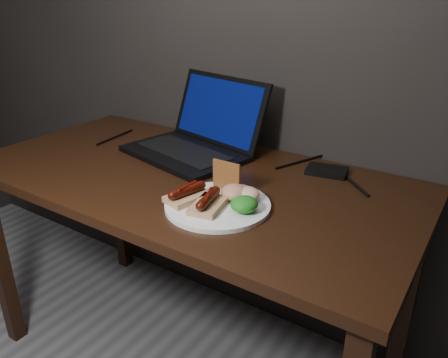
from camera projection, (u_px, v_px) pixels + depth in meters
desk at (187, 200)px, 1.38m from camera, size 1.40×0.70×0.75m
laptop at (197, 137)px, 1.51m from camera, size 0.47×0.42×0.25m
hard_drive at (327, 171)px, 1.35m from camera, size 0.13×0.10×0.02m
desk_cables at (222, 157)px, 1.47m from camera, size 0.98×0.38×0.01m
plate at (218, 205)px, 1.14m from camera, size 0.33×0.33×0.01m
bread_sausage_left at (187, 194)px, 1.15m from camera, size 0.10×0.13×0.04m
bread_sausage_center at (208, 202)px, 1.10m from camera, size 0.09×0.13×0.04m
crispbread at (226, 176)px, 1.19m from camera, size 0.09×0.01×0.08m
salad_greens at (244, 204)px, 1.09m from camera, size 0.07×0.07×0.04m
salsa_mound at (235, 192)px, 1.15m from camera, size 0.07×0.07×0.04m
coleslaw_mound at (248, 194)px, 1.14m from camera, size 0.06×0.06×0.04m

